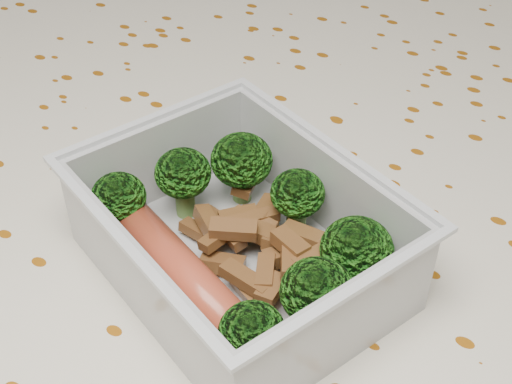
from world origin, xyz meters
The scene contains 6 objects.
dining_table centered at (0.00, 0.00, 0.67)m, with size 1.40×0.90×0.75m.
tablecloth centered at (0.00, 0.00, 0.72)m, with size 1.46×0.96×0.19m.
lunch_container centered at (0.02, -0.03, 0.78)m, with size 0.20×0.17×0.06m.
broccoli_florets centered at (0.03, -0.02, 0.79)m, with size 0.16×0.13×0.04m.
meat_pile centered at (0.03, -0.01, 0.77)m, with size 0.10×0.08×0.03m.
sausage centered at (0.01, -0.06, 0.78)m, with size 0.14×0.06×0.02m.
Camera 1 is at (0.17, -0.24, 1.04)m, focal length 50.00 mm.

